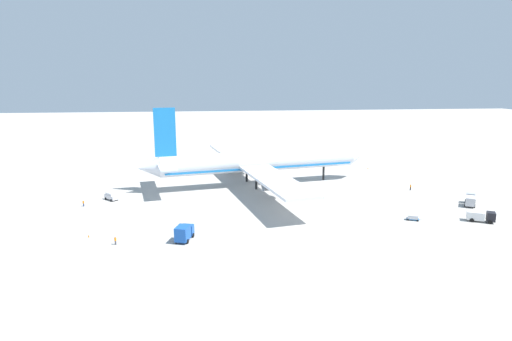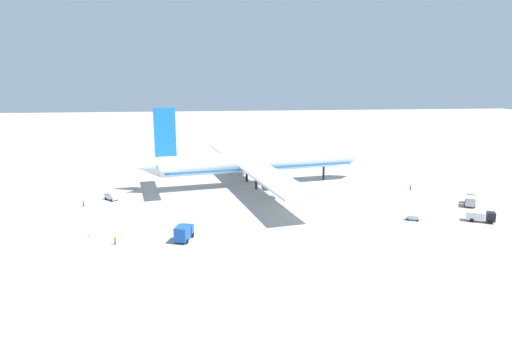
% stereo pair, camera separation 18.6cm
% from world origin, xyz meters
% --- Properties ---
extents(ground_plane, '(600.00, 600.00, 0.00)m').
position_xyz_m(ground_plane, '(0.00, 0.00, 0.00)').
color(ground_plane, '#ADA8A0').
extents(airliner, '(71.08, 80.22, 23.94)m').
position_xyz_m(airliner, '(-1.43, -0.16, 7.06)').
color(airliner, silver).
rests_on(airliner, ground).
extents(service_truck_0, '(6.14, 4.66, 2.46)m').
position_xyz_m(service_truck_0, '(44.87, -40.80, 1.36)').
color(service_truck_0, black).
rests_on(service_truck_0, ground).
extents(service_truck_1, '(3.90, 5.95, 3.24)m').
position_xyz_m(service_truck_1, '(-21.50, -44.20, 1.71)').
color(service_truck_1, '#194CA5').
rests_on(service_truck_1, ground).
extents(service_truck_2, '(5.39, 6.53, 2.60)m').
position_xyz_m(service_truck_2, '(50.36, -28.41, 1.47)').
color(service_truck_2, '#999EA5').
rests_on(service_truck_2, ground).
extents(service_van, '(4.22, 4.43, 1.97)m').
position_xyz_m(service_van, '(-41.97, -11.93, 1.03)').
color(service_van, silver).
rests_on(service_van, ground).
extents(baggage_cart_0, '(3.33, 2.42, 1.21)m').
position_xyz_m(baggage_cart_0, '(30.13, -37.90, 0.68)').
color(baggage_cart_0, '#26598C').
rests_on(baggage_cart_0, ground).
extents(ground_worker_0, '(0.53, 0.53, 1.63)m').
position_xyz_m(ground_worker_0, '(-47.82, -17.22, 0.82)').
color(ground_worker_0, navy).
rests_on(ground_worker_0, ground).
extents(ground_worker_1, '(0.52, 0.52, 1.61)m').
position_xyz_m(ground_worker_1, '(-34.79, -44.77, 0.81)').
color(ground_worker_1, '#3F3F47').
rests_on(ground_worker_1, ground).
extents(ground_worker_2, '(0.40, 0.40, 1.76)m').
position_xyz_m(ground_worker_2, '(42.33, -12.15, 0.90)').
color(ground_worker_2, black).
rests_on(ground_worker_2, ground).
extents(traffic_cone_0, '(0.36, 0.36, 0.55)m').
position_xyz_m(traffic_cone_0, '(-41.05, -39.98, 0.28)').
color(traffic_cone_0, orange).
rests_on(traffic_cone_0, ground).
extents(traffic_cone_1, '(0.36, 0.36, 0.55)m').
position_xyz_m(traffic_cone_1, '(41.44, 18.45, 0.28)').
color(traffic_cone_1, orange).
rests_on(traffic_cone_1, ground).
extents(traffic_cone_2, '(0.36, 0.36, 0.55)m').
position_xyz_m(traffic_cone_2, '(-21.05, 44.98, 0.28)').
color(traffic_cone_2, orange).
rests_on(traffic_cone_2, ground).
extents(traffic_cone_3, '(0.36, 0.36, 0.55)m').
position_xyz_m(traffic_cone_3, '(-39.43, 44.70, 0.28)').
color(traffic_cone_3, orange).
rests_on(traffic_cone_3, ground).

